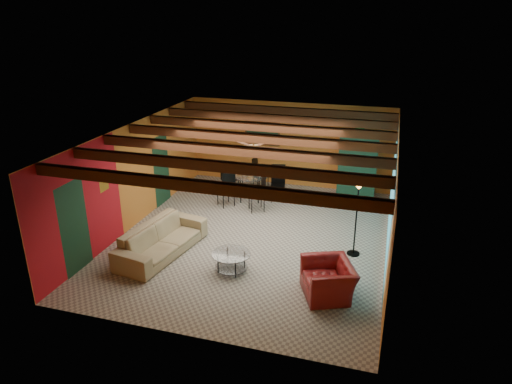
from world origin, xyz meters
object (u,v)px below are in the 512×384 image
(coffee_table, at_px, (231,262))
(armoire, at_px, (358,165))
(potted_plant, at_px, (361,126))
(vase, at_px, (250,162))
(sofa, at_px, (162,239))
(armchair, at_px, (328,280))
(dining_table, at_px, (250,183))
(floor_lamp, at_px, (356,218))

(coffee_table, bearing_deg, armoire, 67.84)
(coffee_table, relative_size, potted_plant, 1.71)
(armoire, xyz_separation_m, vase, (-3.01, -1.35, 0.23))
(sofa, height_order, armoire, armoire)
(armchair, bearing_deg, potted_plant, 156.01)
(dining_table, height_order, potted_plant, potted_plant)
(coffee_table, height_order, armoire, armoire)
(potted_plant, relative_size, vase, 2.40)
(dining_table, xyz_separation_m, floor_lamp, (3.31, -2.53, 0.38))
(armchair, distance_m, armoire, 5.76)
(sofa, bearing_deg, vase, -5.56)
(dining_table, xyz_separation_m, vase, (-0.00, 0.00, 0.65))
(potted_plant, bearing_deg, armchair, -90.41)
(dining_table, relative_size, potted_plant, 4.24)
(floor_lamp, relative_size, vase, 8.99)
(potted_plant, distance_m, vase, 3.45)
(floor_lamp, xyz_separation_m, potted_plant, (-0.30, 3.88, 1.25))
(dining_table, height_order, vase, vase)
(armchair, xyz_separation_m, potted_plant, (0.04, 5.72, 1.83))
(coffee_table, relative_size, floor_lamp, 0.46)
(potted_plant, bearing_deg, coffee_table, -112.16)
(armchair, xyz_separation_m, floor_lamp, (0.34, 1.84, 0.58))
(sofa, height_order, vase, vase)
(armchair, distance_m, vase, 5.35)
(sofa, bearing_deg, coffee_table, -89.51)
(armchair, distance_m, coffee_table, 2.19)
(sofa, xyz_separation_m, potted_plant, (4.02, 5.11, 1.82))
(armoire, bearing_deg, floor_lamp, -82.35)
(armchair, relative_size, armoire, 0.55)
(sofa, relative_size, potted_plant, 5.01)
(sofa, xyz_separation_m, vase, (1.01, 3.76, 0.84))
(dining_table, bearing_deg, potted_plant, 24.19)
(coffee_table, xyz_separation_m, floor_lamp, (2.50, 1.52, 0.71))
(dining_table, height_order, armoire, armoire)
(armoire, relative_size, potted_plant, 3.89)
(floor_lamp, bearing_deg, armoire, 94.45)
(armchair, distance_m, dining_table, 5.29)
(floor_lamp, bearing_deg, sofa, -164.11)
(armoire, distance_m, floor_lamp, 3.89)
(vase, bearing_deg, armchair, -55.78)
(sofa, distance_m, floor_lamp, 4.53)
(potted_plant, bearing_deg, vase, -155.81)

